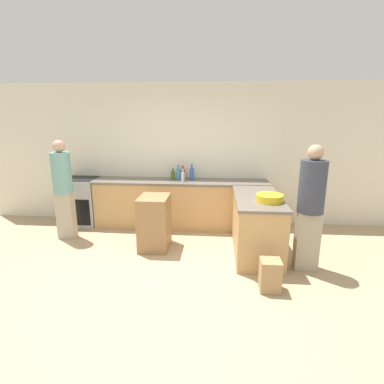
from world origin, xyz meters
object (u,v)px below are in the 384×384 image
(person_by_range, at_px, (63,186))
(olive_oil_bottle, at_px, (173,175))
(range_oven, at_px, (82,201))
(mixing_bowl, at_px, (269,198))
(person_at_peninsula, at_px, (310,204))
(water_bottle_blue, at_px, (192,173))
(vinegar_bottle_clear, at_px, (183,177))
(island_table, at_px, (154,222))
(hot_sauce_bottle, at_px, (183,174))
(paper_bag, at_px, (270,275))
(dish_soap_bottle, at_px, (178,174))

(person_by_range, bearing_deg, olive_oil_bottle, 25.72)
(range_oven, height_order, mixing_bowl, mixing_bowl)
(person_at_peninsula, bearing_deg, water_bottle_blue, 135.91)
(mixing_bowl, relative_size, water_bottle_blue, 1.28)
(mixing_bowl, distance_m, olive_oil_bottle, 2.12)
(mixing_bowl, relative_size, vinegar_bottle_clear, 1.64)
(range_oven, relative_size, olive_oil_bottle, 4.19)
(island_table, height_order, person_at_peninsula, person_at_peninsula)
(island_table, height_order, water_bottle_blue, water_bottle_blue)
(range_oven, distance_m, hot_sauce_bottle, 2.07)
(range_oven, bearing_deg, olive_oil_bottle, 2.72)
(paper_bag, bearing_deg, mixing_bowl, 84.48)
(vinegar_bottle_clear, distance_m, person_by_range, 2.08)
(water_bottle_blue, height_order, person_at_peninsula, person_at_peninsula)
(hot_sauce_bottle, relative_size, dish_soap_bottle, 0.90)
(person_by_range, distance_m, paper_bag, 3.62)
(mixing_bowl, bearing_deg, dish_soap_bottle, 136.25)
(vinegar_bottle_clear, xyz_separation_m, dish_soap_bottle, (-0.10, 0.17, 0.02))
(dish_soap_bottle, xyz_separation_m, person_at_peninsula, (1.98, -1.64, -0.08))
(olive_oil_bottle, bearing_deg, water_bottle_blue, 4.85)
(range_oven, relative_size, mixing_bowl, 2.38)
(mixing_bowl, distance_m, water_bottle_blue, 1.90)
(vinegar_bottle_clear, relative_size, person_at_peninsula, 0.14)
(hot_sauce_bottle, xyz_separation_m, person_at_peninsula, (1.90, -1.71, -0.07))
(mixing_bowl, bearing_deg, olive_oil_bottle, 138.20)
(olive_oil_bottle, bearing_deg, island_table, -97.38)
(person_by_range, height_order, person_at_peninsula, person_at_peninsula)
(mixing_bowl, height_order, dish_soap_bottle, dish_soap_bottle)
(olive_oil_bottle, xyz_separation_m, dish_soap_bottle, (0.10, 0.00, 0.03))
(island_table, distance_m, mixing_bowl, 1.83)
(mixing_bowl, bearing_deg, hot_sauce_bottle, 133.35)
(range_oven, height_order, person_by_range, person_by_range)
(range_oven, bearing_deg, person_by_range, -86.08)
(mixing_bowl, relative_size, hot_sauce_bottle, 1.48)
(vinegar_bottle_clear, height_order, paper_bag, vinegar_bottle_clear)
(water_bottle_blue, relative_size, dish_soap_bottle, 1.04)
(hot_sauce_bottle, bearing_deg, paper_bag, -60.04)
(water_bottle_blue, xyz_separation_m, person_by_range, (-2.11, -0.88, -0.09))
(mixing_bowl, distance_m, paper_bag, 1.11)
(vinegar_bottle_clear, bearing_deg, olive_oil_bottle, 141.50)
(vinegar_bottle_clear, bearing_deg, water_bottle_blue, 52.14)
(island_table, bearing_deg, mixing_bowl, -9.85)
(mixing_bowl, bearing_deg, range_oven, 158.58)
(island_table, distance_m, hot_sauce_bottle, 1.36)
(mixing_bowl, xyz_separation_m, hot_sauce_bottle, (-1.40, 1.49, 0.05))
(island_table, bearing_deg, person_by_range, 170.48)
(mixing_bowl, distance_m, dish_soap_bottle, 2.05)
(vinegar_bottle_clear, distance_m, dish_soap_bottle, 0.20)
(vinegar_bottle_clear, relative_size, dish_soap_bottle, 0.82)
(range_oven, xyz_separation_m, hot_sauce_bottle, (1.99, 0.16, 0.55))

